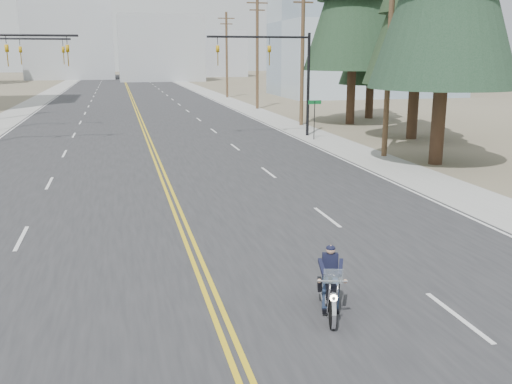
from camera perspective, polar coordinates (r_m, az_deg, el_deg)
name	(u,v)px	position (r m, az deg, el deg)	size (l,w,h in m)	color
road	(132,99)	(76.20, -12.29, 9.06)	(20.00, 200.00, 0.01)	#303033
sidewalk_left	(38,101)	(76.78, -20.99, 8.51)	(3.00, 200.00, 0.01)	#A5A5A0
sidewalk_right	(220,98)	(77.34, -3.64, 9.40)	(3.00, 200.00, 0.01)	#A5A5A0
traffic_mast_right	(280,64)	(39.50, 2.44, 12.66)	(7.10, 0.26, 7.00)	black
traffic_mast_far	(11,64)	(46.57, -23.26, 11.66)	(6.10, 0.26, 7.00)	black
street_sign	(314,113)	(38.33, 5.87, 7.88)	(0.90, 0.06, 2.62)	black
utility_pole_b	(390,46)	(32.36, 13.22, 14.00)	(2.20, 0.30, 11.50)	brown
utility_pole_c	(302,52)	(46.27, 4.67, 13.73)	(2.20, 0.30, 11.00)	brown
utility_pole_d	(257,51)	(60.71, 0.13, 13.95)	(2.20, 0.30, 11.50)	brown
utility_pole_e	(227,54)	(77.33, -2.95, 13.65)	(2.20, 0.30, 11.00)	brown
glass_building	(365,22)	(83.31, 10.88, 16.36)	(24.00, 16.00, 20.00)	#9EB5CC
haze_bldg_b	(160,48)	(131.36, -9.56, 13.98)	(18.00, 14.00, 14.00)	#ADB2B7
haze_bldg_c	(321,38)	(123.36, 6.49, 15.05)	(16.00, 12.00, 18.00)	#B7BCC6
haze_bldg_d	(68,23)	(146.52, -18.24, 15.79)	(20.00, 15.00, 26.00)	#ADB2B7
haze_bldg_e	(217,53)	(158.28, -3.92, 13.65)	(14.00, 14.00, 12.00)	#B7BCC6
motorcyclist	(331,282)	(12.59, 7.48, -8.89)	(0.81, 1.90, 1.48)	black
conifer_far	(373,18)	(52.63, 11.64, 16.64)	(5.62, 5.62, 15.05)	#382619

